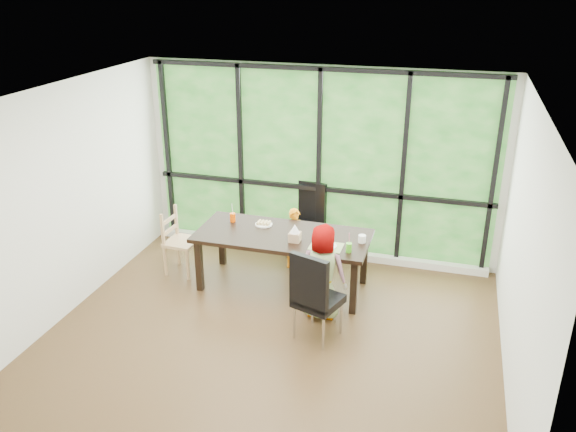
# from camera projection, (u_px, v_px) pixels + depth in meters

# --- Properties ---
(ground) EXTENTS (5.00, 5.00, 0.00)m
(ground) POSITION_uv_depth(u_px,v_px,m) (272.00, 334.00, 6.68)
(ground) COLOR black
(ground) RESTS_ON ground
(back_wall) EXTENTS (5.00, 0.00, 5.00)m
(back_wall) POSITION_uv_depth(u_px,v_px,m) (320.00, 163.00, 8.15)
(back_wall) COLOR silver
(back_wall) RESTS_ON ground
(foliage_backdrop) EXTENTS (4.80, 0.02, 2.65)m
(foliage_backdrop) POSITION_uv_depth(u_px,v_px,m) (319.00, 164.00, 8.13)
(foliage_backdrop) COLOR #185118
(foliage_backdrop) RESTS_ON back_wall
(window_mullions) EXTENTS (4.80, 0.06, 2.65)m
(window_mullions) POSITION_uv_depth(u_px,v_px,m) (319.00, 165.00, 8.09)
(window_mullions) COLOR black
(window_mullions) RESTS_ON back_wall
(window_sill) EXTENTS (4.80, 0.12, 0.10)m
(window_sill) POSITION_uv_depth(u_px,v_px,m) (316.00, 251.00, 8.56)
(window_sill) COLOR silver
(window_sill) RESTS_ON ground
(dining_table) EXTENTS (2.25, 1.09, 0.75)m
(dining_table) POSITION_uv_depth(u_px,v_px,m) (283.00, 261.00, 7.56)
(dining_table) COLOR black
(dining_table) RESTS_ON ground
(chair_window_leather) EXTENTS (0.56, 0.56, 1.08)m
(chair_window_leather) POSITION_uv_depth(u_px,v_px,m) (304.00, 222.00, 8.30)
(chair_window_leather) COLOR black
(chair_window_leather) RESTS_ON ground
(chair_interior_leather) EXTENTS (0.58, 0.58, 1.08)m
(chair_interior_leather) POSITION_uv_depth(u_px,v_px,m) (318.00, 294.00, 6.44)
(chair_interior_leather) COLOR black
(chair_interior_leather) RESTS_ON ground
(chair_end_beech) EXTENTS (0.42, 0.44, 0.90)m
(chair_end_beech) POSITION_uv_depth(u_px,v_px,m) (182.00, 242.00, 7.90)
(chair_end_beech) COLOR #A87E55
(chair_end_beech) RESTS_ON ground
(child_toddler) EXTENTS (0.36, 0.28, 0.86)m
(child_toddler) POSITION_uv_depth(u_px,v_px,m) (295.00, 238.00, 8.05)
(child_toddler) COLOR orange
(child_toddler) RESTS_ON ground
(child_older) EXTENTS (0.58, 0.39, 1.17)m
(child_older) POSITION_uv_depth(u_px,v_px,m) (323.00, 272.00, 6.83)
(child_older) COLOR slate
(child_older) RESTS_ON ground
(placemat) EXTENTS (0.40, 0.29, 0.01)m
(placemat) POSITION_uv_depth(u_px,v_px,m) (326.00, 246.00, 7.07)
(placemat) COLOR tan
(placemat) RESTS_ON dining_table
(plate_far) EXTENTS (0.23, 0.23, 0.01)m
(plate_far) POSITION_uv_depth(u_px,v_px,m) (264.00, 224.00, 7.67)
(plate_far) COLOR white
(plate_far) RESTS_ON dining_table
(plate_near) EXTENTS (0.27, 0.27, 0.02)m
(plate_near) POSITION_uv_depth(u_px,v_px,m) (326.00, 246.00, 7.07)
(plate_near) COLOR white
(plate_near) RESTS_ON dining_table
(orange_cup) EXTENTS (0.07, 0.07, 0.12)m
(orange_cup) POSITION_uv_depth(u_px,v_px,m) (233.00, 217.00, 7.76)
(orange_cup) COLOR #FE5200
(orange_cup) RESTS_ON dining_table
(green_cup) EXTENTS (0.07, 0.07, 0.11)m
(green_cup) POSITION_uv_depth(u_px,v_px,m) (349.00, 248.00, 6.92)
(green_cup) COLOR #4FC123
(green_cup) RESTS_ON dining_table
(white_mug) EXTENTS (0.09, 0.09, 0.09)m
(white_mug) POSITION_uv_depth(u_px,v_px,m) (362.00, 239.00, 7.17)
(white_mug) COLOR white
(white_mug) RESTS_ON dining_table
(tissue_box) EXTENTS (0.14, 0.14, 0.12)m
(tissue_box) POSITION_uv_depth(u_px,v_px,m) (295.00, 237.00, 7.19)
(tissue_box) COLOR tan
(tissue_box) RESTS_ON dining_table
(crepe_rolls_far) EXTENTS (0.20, 0.12, 0.04)m
(crepe_rolls_far) POSITION_uv_depth(u_px,v_px,m) (264.00, 223.00, 7.67)
(crepe_rolls_far) COLOR tan
(crepe_rolls_far) RESTS_ON plate_far
(crepe_rolls_near) EXTENTS (0.15, 0.12, 0.04)m
(crepe_rolls_near) POSITION_uv_depth(u_px,v_px,m) (326.00, 244.00, 7.06)
(crepe_rolls_near) COLOR tan
(crepe_rolls_near) RESTS_ON plate_near
(straw_white) EXTENTS (0.01, 0.04, 0.20)m
(straw_white) POSITION_uv_depth(u_px,v_px,m) (232.00, 210.00, 7.72)
(straw_white) COLOR white
(straw_white) RESTS_ON orange_cup
(straw_pink) EXTENTS (0.01, 0.04, 0.20)m
(straw_pink) POSITION_uv_depth(u_px,v_px,m) (349.00, 240.00, 6.88)
(straw_pink) COLOR pink
(straw_pink) RESTS_ON green_cup
(tissue) EXTENTS (0.12, 0.12, 0.11)m
(tissue) POSITION_uv_depth(u_px,v_px,m) (295.00, 228.00, 7.15)
(tissue) COLOR white
(tissue) RESTS_ON tissue_box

